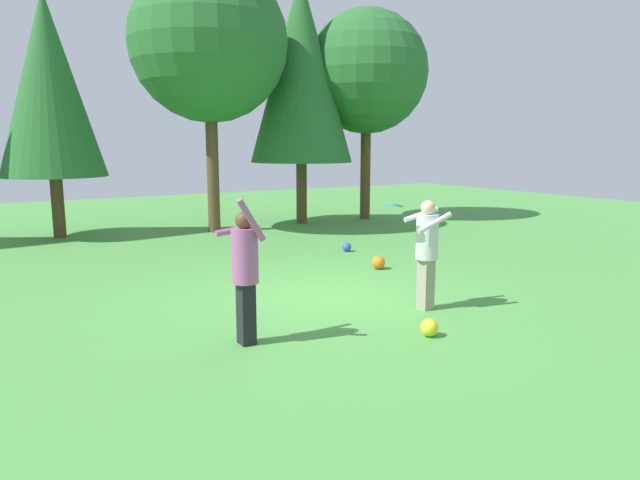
{
  "coord_description": "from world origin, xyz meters",
  "views": [
    {
      "loc": [
        -4.99,
        -7.93,
        2.57
      ],
      "look_at": [
        -0.37,
        -0.35,
        1.05
      ],
      "focal_mm": 32.09,
      "sensor_mm": 36.0,
      "label": 1
    }
  ],
  "objects": [
    {
      "name": "ball_blue",
      "position": [
        2.53,
        3.17,
        0.11
      ],
      "size": [
        0.22,
        0.22,
        0.22
      ],
      "primitive_type": "sphere",
      "color": "blue",
      "rests_on": "ground_plane"
    },
    {
      "name": "ground_plane",
      "position": [
        0.0,
        0.0,
        0.0
      ],
      "size": [
        40.0,
        40.0,
        0.0
      ],
      "primitive_type": "plane",
      "color": "#4C9342"
    },
    {
      "name": "tree_left",
      "position": [
        -3.02,
        9.01,
        4.05
      ],
      "size": [
        2.72,
        2.72,
        6.49
      ],
      "color": "brown",
      "rests_on": "ground_plane"
    },
    {
      "name": "tree_right",
      "position": [
        4.04,
        8.0,
        4.78
      ],
      "size": [
        3.2,
        3.2,
        7.65
      ],
      "color": "brown",
      "rests_on": "ground_plane"
    },
    {
      "name": "ball_yellow",
      "position": [
        0.08,
        -2.43,
        0.12
      ],
      "size": [
        0.24,
        0.24,
        0.24
      ],
      "primitive_type": "sphere",
      "color": "yellow",
      "rests_on": "ground_plane"
    },
    {
      "name": "tree_far_right",
      "position": [
        6.43,
        7.84,
        4.84
      ],
      "size": [
        4.02,
        4.02,
        6.87
      ],
      "color": "brown",
      "rests_on": "ground_plane"
    },
    {
      "name": "person_thrower",
      "position": [
        -2.12,
        -1.41,
        1.03
      ],
      "size": [
        0.6,
        0.5,
        1.91
      ],
      "rotation": [
        0.0,
        0.0,
        0.04
      ],
      "color": "black",
      "rests_on": "ground_plane"
    },
    {
      "name": "frisbee",
      "position": [
        0.34,
        -1.31,
        1.66
      ],
      "size": [
        0.29,
        0.29,
        0.08
      ],
      "color": "#2393D1"
    },
    {
      "name": "ball_orange",
      "position": [
        2.02,
        1.25,
        0.14
      ],
      "size": [
        0.28,
        0.28,
        0.28
      ],
      "primitive_type": "sphere",
      "color": "orange",
      "rests_on": "ground_plane"
    },
    {
      "name": "tree_center",
      "position": [
        0.98,
        7.76,
        5.29
      ],
      "size": [
        4.39,
        4.39,
        7.5
      ],
      "color": "brown",
      "rests_on": "ground_plane"
    },
    {
      "name": "person_catcher",
      "position": [
        0.9,
        -1.42,
        1.01
      ],
      "size": [
        0.66,
        0.58,
        1.7
      ],
      "rotation": [
        0.0,
        0.0,
        2.94
      ],
      "color": "gray",
      "rests_on": "ground_plane"
    }
  ]
}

